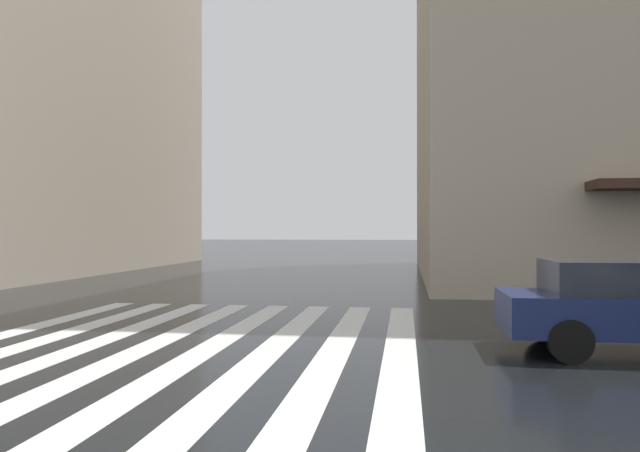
# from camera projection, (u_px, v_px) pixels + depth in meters

# --- Properties ---
(zebra_crossing) EXTENTS (13.00, 7.50, 0.01)m
(zebra_crossing) POSITION_uv_depth(u_px,v_px,m) (152.00, 361.00, 8.77)
(zebra_crossing) COLOR silver
(zebra_crossing) RESTS_ON ground_plane
(car_navy) EXTENTS (1.85, 4.10, 1.41)m
(car_navy) POSITION_uv_depth(u_px,v_px,m) (639.00, 304.00, 9.28)
(car_navy) COLOR navy
(car_navy) RESTS_ON ground_plane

